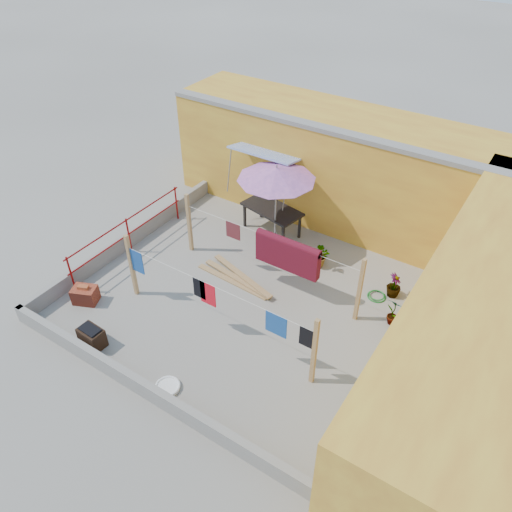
# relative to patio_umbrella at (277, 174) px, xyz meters

# --- Properties ---
(ground) EXTENTS (80.00, 80.00, 0.00)m
(ground) POSITION_rel_patio_umbrella_xyz_m (0.68, -2.30, -2.26)
(ground) COLOR #9E998E
(ground) RESTS_ON ground
(wall_back) EXTENTS (11.00, 3.27, 3.21)m
(wall_back) POSITION_rel_patio_umbrella_xyz_m (1.17, 2.39, -0.65)
(wall_back) COLOR gold
(wall_back) RESTS_ON ground
(wall_right) EXTENTS (2.40, 9.00, 3.20)m
(wall_right) POSITION_rel_patio_umbrella_xyz_m (5.88, -2.30, -0.66)
(wall_right) COLOR gold
(wall_right) RESTS_ON ground
(parapet_front) EXTENTS (8.30, 0.16, 0.44)m
(parapet_front) POSITION_rel_patio_umbrella_xyz_m (0.68, -5.88, -2.04)
(parapet_front) COLOR gray
(parapet_front) RESTS_ON ground
(parapet_left) EXTENTS (0.16, 7.30, 0.44)m
(parapet_left) POSITION_rel_patio_umbrella_xyz_m (-3.40, -2.30, -2.04)
(parapet_left) COLOR gray
(parapet_left) RESTS_ON ground
(red_railing) EXTENTS (0.05, 4.20, 1.10)m
(red_railing) POSITION_rel_patio_umbrella_xyz_m (-3.17, -2.50, -1.54)
(red_railing) COLOR maroon
(red_railing) RESTS_ON ground
(clothesline_rig) EXTENTS (5.09, 2.35, 1.80)m
(clothesline_rig) POSITION_rel_patio_umbrella_xyz_m (1.13, -1.80, -1.18)
(clothesline_rig) COLOR tan
(clothesline_rig) RESTS_ON ground
(patio_umbrella) EXTENTS (2.56, 2.56, 2.51)m
(patio_umbrella) POSITION_rel_patio_umbrella_xyz_m (0.00, 0.00, 0.00)
(patio_umbrella) COLOR gray
(patio_umbrella) RESTS_ON ground
(outdoor_table) EXTENTS (1.90, 1.22, 0.82)m
(outdoor_table) POSITION_rel_patio_umbrella_xyz_m (-0.40, 0.47, -1.51)
(outdoor_table) COLOR black
(outdoor_table) RESTS_ON ground
(brick_stack) EXTENTS (0.70, 0.62, 0.51)m
(brick_stack) POSITION_rel_patio_umbrella_xyz_m (-2.66, -4.60, -2.04)
(brick_stack) COLOR #983423
(brick_stack) RESTS_ON ground
(lumber_pile) EXTENTS (2.36, 0.77, 0.14)m
(lumber_pile) POSITION_rel_patio_umbrella_xyz_m (0.02, -1.91, -2.18)
(lumber_pile) COLOR tan
(lumber_pile) RESTS_ON ground
(brazier) EXTENTS (0.59, 0.41, 0.51)m
(brazier) POSITION_rel_patio_umbrella_xyz_m (-1.42, -5.50, -2.01)
(brazier) COLOR black
(brazier) RESTS_ON ground
(white_basin) EXTENTS (0.53, 0.53, 0.09)m
(white_basin) POSITION_rel_patio_umbrella_xyz_m (0.77, -5.50, -2.21)
(white_basin) COLOR white
(white_basin) RESTS_ON ground
(water_jug_a) EXTENTS (0.20, 0.20, 0.31)m
(water_jug_a) POSITION_rel_patio_umbrella_xyz_m (4.38, -0.95, -2.12)
(water_jug_a) COLOR white
(water_jug_a) RESTS_ON ground
(water_jug_b) EXTENTS (0.23, 0.23, 0.37)m
(water_jug_b) POSITION_rel_patio_umbrella_xyz_m (4.38, -2.07, -2.09)
(water_jug_b) COLOR white
(water_jug_b) RESTS_ON ground
(green_hose) EXTENTS (0.47, 0.47, 0.07)m
(green_hose) POSITION_rel_patio_umbrella_xyz_m (3.32, -0.50, -2.22)
(green_hose) COLOR #186D23
(green_hose) RESTS_ON ground
(plant_back_a) EXTENTS (0.65, 0.57, 0.71)m
(plant_back_a) POSITION_rel_patio_umbrella_xyz_m (1.51, -0.18, -1.90)
(plant_back_a) COLOR #235317
(plant_back_a) RESTS_ON ground
(plant_back_b) EXTENTS (0.41, 0.41, 0.65)m
(plant_back_b) POSITION_rel_patio_umbrella_xyz_m (3.62, -0.24, -1.93)
(plant_back_b) COLOR #235317
(plant_back_b) RESTS_ON ground
(plant_right_a) EXTENTS (0.47, 0.37, 0.79)m
(plant_right_a) POSITION_rel_patio_umbrella_xyz_m (3.97, -1.19, -1.86)
(plant_right_a) COLOR #235317
(plant_right_a) RESTS_ON ground
(plant_right_b) EXTENTS (0.40, 0.45, 0.67)m
(plant_right_b) POSITION_rel_patio_umbrella_xyz_m (4.38, -2.02, -1.92)
(plant_right_b) COLOR #235317
(plant_right_b) RESTS_ON ground
(plant_right_c) EXTENTS (0.74, 0.75, 0.63)m
(plant_right_c) POSITION_rel_patio_umbrella_xyz_m (4.38, -3.63, -1.94)
(plant_right_c) COLOR #235317
(plant_right_c) RESTS_ON ground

